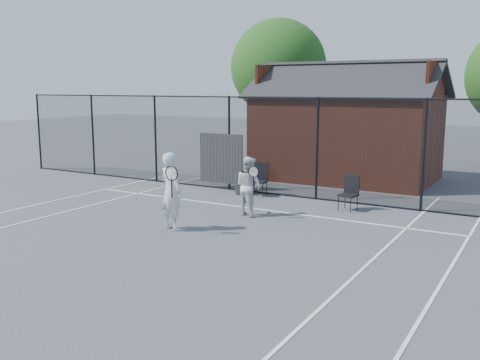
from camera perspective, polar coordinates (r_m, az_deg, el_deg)
The scene contains 10 objects.
ground at distance 12.14m, azimuth -5.48°, elevation -5.78°, with size 80.00×80.00×0.00m, color #45494F.
court_lines at distance 11.14m, azimuth -9.50°, elevation -7.28°, with size 11.02×18.00×0.01m.
fence at distance 16.24m, azimuth 3.94°, elevation 3.41°, with size 22.04×3.00×3.00m.
clubhouse at distance 19.60m, azimuth 11.33°, elevation 4.81°, with size 6.50×4.36×4.19m.
tree_left at distance 25.64m, azimuth 4.13°, elevation 11.90°, with size 4.48×4.48×6.44m.
player_front at distance 12.38m, azimuth -7.35°, elevation -1.19°, with size 0.85×0.67×1.81m.
player_back at distance 13.74m, azimuth 0.94°, elevation -0.63°, with size 0.89×0.77×1.53m.
chair_left at distance 16.21m, azimuth 2.00°, elevation 0.01°, with size 0.47×0.49×0.99m, color black.
chair_right at distance 14.58m, azimuth 11.46°, elevation -1.43°, with size 0.44×0.46×0.92m, color black.
waste_bin at distance 16.51m, azimuth 0.27°, elevation -0.35°, with size 0.46×0.46×0.68m, color black.
Camera 1 is at (6.89, -9.45, 3.26)m, focal length 40.00 mm.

